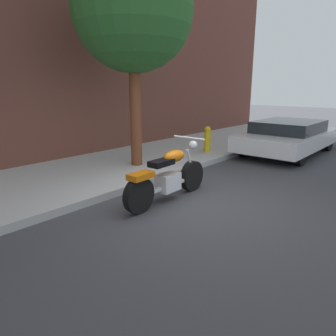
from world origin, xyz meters
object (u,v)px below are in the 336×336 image
(motorcycle, at_px, (168,177))
(parked_car_white, at_px, (289,136))
(fire_hydrant, at_px, (207,141))
(street_tree, at_px, (133,11))

(motorcycle, xyz_separation_m, parked_car_white, (5.57, -0.14, 0.11))
(parked_car_white, relative_size, fire_hydrant, 4.58)
(fire_hydrant, bearing_deg, motorcycle, -156.74)
(motorcycle, height_order, fire_hydrant, motorcycle)
(fire_hydrant, bearing_deg, street_tree, 169.77)
(street_tree, relative_size, fire_hydrant, 5.57)
(motorcycle, relative_size, parked_car_white, 0.51)
(motorcycle, height_order, street_tree, street_tree)
(motorcycle, distance_m, street_tree, 3.95)
(street_tree, height_order, fire_hydrant, street_tree)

